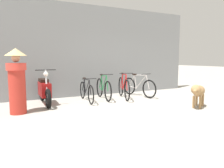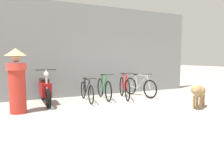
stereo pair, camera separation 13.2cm
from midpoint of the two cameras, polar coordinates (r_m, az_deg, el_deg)
The scene contains 9 objects.
ground_plane at distance 6.02m, azimuth 9.31°, elevation -6.97°, with size 60.00×60.00×0.00m, color #9E998E.
shop_wall_back at distance 8.61m, azimuth -3.22°, elevation 8.54°, with size 7.88×0.20×3.38m.
bicycle_0 at distance 7.27m, azimuth -7.24°, elevation -1.90°, with size 0.46×1.68×0.79m.
bicycle_1 at distance 7.60m, azimuth -2.74°, elevation -1.21°, with size 0.46×1.64×0.90m.
bicycle_2 at distance 7.74m, azimuth 2.59°, elevation -0.96°, with size 0.62×1.67×0.93m.
bicycle_3 at distance 8.22m, azimuth 6.54°, elevation -0.74°, with size 0.46×1.72×0.87m.
motorcycle at distance 7.06m, azimuth -17.73°, elevation -1.59°, with size 0.58×1.87×1.10m.
stray_dog at distance 6.70m, azimuth 21.07°, elevation -1.82°, with size 1.07×0.74×0.70m.
person_in_robes at distance 6.06m, azimuth -24.18°, elevation 1.23°, with size 0.76×0.76×1.67m.
Camera 1 is at (-3.55, -4.67, 1.42)m, focal length 35.00 mm.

